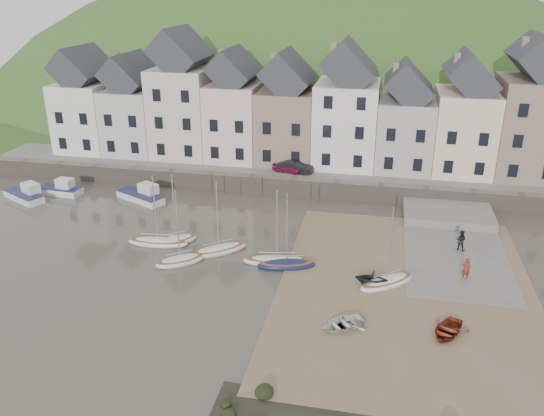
% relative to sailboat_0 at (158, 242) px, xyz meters
% --- Properties ---
extents(ground, '(160.00, 160.00, 0.00)m').
position_rel_sailboat_0_xyz_m(ground, '(9.18, -3.29, -0.26)').
color(ground, '#403C33').
rests_on(ground, ground).
extents(quay_land, '(90.00, 30.00, 1.50)m').
position_rel_sailboat_0_xyz_m(quay_land, '(9.18, 28.71, 0.49)').
color(quay_land, '#3D6026').
rests_on(quay_land, ground).
extents(quay_street, '(70.00, 7.00, 0.10)m').
position_rel_sailboat_0_xyz_m(quay_street, '(9.18, 17.21, 1.29)').
color(quay_street, slate).
rests_on(quay_street, quay_land).
extents(seawall, '(70.00, 1.20, 1.80)m').
position_rel_sailboat_0_xyz_m(seawall, '(9.18, 13.71, 0.64)').
color(seawall, slate).
rests_on(seawall, ground).
extents(beach, '(18.00, 26.00, 0.06)m').
position_rel_sailboat_0_xyz_m(beach, '(20.18, -3.29, -0.23)').
color(beach, '#766347').
rests_on(beach, ground).
extents(slipway, '(8.00, 18.00, 0.12)m').
position_rel_sailboat_0_xyz_m(slipway, '(24.18, 4.71, -0.20)').
color(slipway, slate).
rests_on(slipway, ground).
extents(hillside, '(134.40, 84.00, 84.00)m').
position_rel_sailboat_0_xyz_m(hillside, '(4.18, 56.71, -18.25)').
color(hillside, '#3D6026').
rests_on(hillside, ground).
extents(townhouse_terrace, '(61.05, 8.00, 13.93)m').
position_rel_sailboat_0_xyz_m(townhouse_terrace, '(10.94, 20.71, 7.06)').
color(townhouse_terrace, white).
rests_on(townhouse_terrace, quay_land).
extents(sailboat_0, '(5.22, 1.89, 6.32)m').
position_rel_sailboat_0_xyz_m(sailboat_0, '(0.00, 0.00, 0.00)').
color(sailboat_0, silver).
rests_on(sailboat_0, ground).
extents(sailboat_1, '(3.69, 3.48, 6.32)m').
position_rel_sailboat_0_xyz_m(sailboat_1, '(1.39, 0.63, 0.01)').
color(sailboat_1, silver).
rests_on(sailboat_1, ground).
extents(sailboat_2, '(4.02, 3.60, 6.32)m').
position_rel_sailboat_0_xyz_m(sailboat_2, '(2.98, -2.76, 0.01)').
color(sailboat_2, beige).
rests_on(sailboat_2, ground).
extents(sailboat_3, '(4.69, 4.24, 6.32)m').
position_rel_sailboat_0_xyz_m(sailboat_3, '(5.40, -0.35, 0.00)').
color(sailboat_3, silver).
rests_on(sailboat_3, ground).
extents(sailboat_4, '(5.47, 2.35, 6.32)m').
position_rel_sailboat_0_xyz_m(sailboat_4, '(10.38, -1.23, -0.00)').
color(sailboat_4, silver).
rests_on(sailboat_4, ground).
extents(sailboat_5, '(4.75, 2.59, 6.32)m').
position_rel_sailboat_0_xyz_m(sailboat_5, '(11.21, -1.67, 0.00)').
color(sailboat_5, '#151C43').
rests_on(sailboat_5, ground).
extents(sailboat_6, '(4.54, 4.12, 6.32)m').
position_rel_sailboat_0_xyz_m(sailboat_6, '(18.83, -2.84, 0.00)').
color(sailboat_6, silver).
rests_on(sailboat_6, ground).
extents(motorboat_0, '(4.74, 2.14, 1.70)m').
position_rel_sailboat_0_xyz_m(motorboat_0, '(-14.39, 9.11, 0.32)').
color(motorboat_0, silver).
rests_on(motorboat_0, ground).
extents(motorboat_1, '(5.25, 3.81, 1.70)m').
position_rel_sailboat_0_xyz_m(motorboat_1, '(-17.01, 6.96, 0.32)').
color(motorboat_1, silver).
rests_on(motorboat_1, ground).
extents(motorboat_2, '(5.66, 3.94, 1.70)m').
position_rel_sailboat_0_xyz_m(motorboat_2, '(-5.41, 9.14, 0.32)').
color(motorboat_2, silver).
rests_on(motorboat_2, ground).
extents(rowboat_white, '(3.69, 3.52, 0.62)m').
position_rel_sailboat_0_xyz_m(rowboat_white, '(16.16, -8.92, 0.11)').
color(rowboat_white, silver).
rests_on(rowboat_white, beach).
extents(rowboat_green, '(2.42, 2.11, 1.24)m').
position_rel_sailboat_0_xyz_m(rowboat_green, '(17.71, -3.27, 0.42)').
color(rowboat_green, black).
rests_on(rowboat_green, beach).
extents(rowboat_red, '(3.27, 3.67, 0.63)m').
position_rel_sailboat_0_xyz_m(rowboat_red, '(22.58, -8.32, 0.11)').
color(rowboat_red, maroon).
rests_on(rowboat_red, beach).
extents(person_red, '(0.72, 0.57, 1.74)m').
position_rel_sailboat_0_xyz_m(person_red, '(24.44, -0.98, 0.73)').
color(person_red, maroon).
rests_on(person_red, slipway).
extents(person_dark, '(1.01, 0.90, 1.74)m').
position_rel_sailboat_0_xyz_m(person_dark, '(24.59, 3.89, 0.73)').
color(person_dark, black).
rests_on(person_dark, slipway).
extents(car_left, '(3.44, 2.08, 1.10)m').
position_rel_sailboat_0_xyz_m(car_left, '(8.07, 16.21, 1.89)').
color(car_left, maroon).
rests_on(car_left, quay_street).
extents(car_right, '(4.00, 1.89, 1.27)m').
position_rel_sailboat_0_xyz_m(car_right, '(8.92, 16.21, 1.97)').
color(car_right, black).
rests_on(car_right, quay_street).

